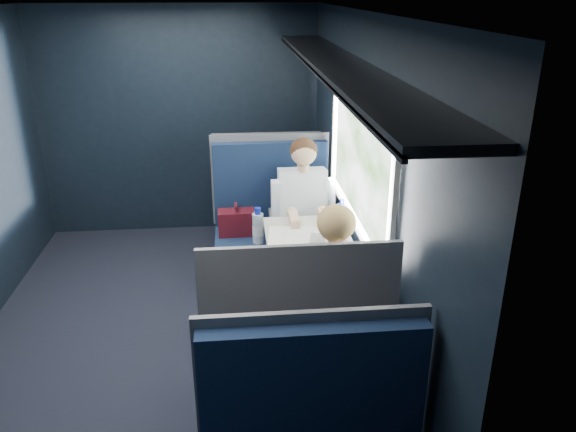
{
  "coord_description": "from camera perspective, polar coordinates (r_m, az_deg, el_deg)",
  "views": [
    {
      "loc": [
        0.55,
        -3.62,
        2.44
      ],
      "look_at": [
        0.9,
        0.0,
        0.95
      ],
      "focal_mm": 35.0,
      "sensor_mm": 36.0,
      "label": 1
    }
  ],
  "objects": [
    {
      "name": "papers",
      "position": [
        3.93,
        1.78,
        -3.32
      ],
      "size": [
        0.61,
        0.82,
        0.01
      ],
      "primitive_type": "cube",
      "rotation": [
        0.0,
        0.0,
        -0.11
      ],
      "color": "white",
      "rests_on": "table"
    },
    {
      "name": "bottle_small",
      "position": [
        4.25,
        5.46,
        0.1
      ],
      "size": [
        0.07,
        0.07,
        0.23
      ],
      "color": "silver",
      "rests_on": "table"
    },
    {
      "name": "woman",
      "position": [
        3.42,
        4.54,
        -7.8
      ],
      "size": [
        0.53,
        0.56,
        1.32
      ],
      "color": "black",
      "rests_on": "ground"
    },
    {
      "name": "man",
      "position": [
        4.68,
        1.6,
        0.69
      ],
      "size": [
        0.53,
        0.56,
        1.32
      ],
      "color": "black",
      "rests_on": "ground"
    },
    {
      "name": "seat_bay_far",
      "position": [
        3.42,
        0.62,
        -13.99
      ],
      "size": [
        1.04,
        0.62,
        1.26
      ],
      "color": "#0B1732",
      "rests_on": "ground"
    },
    {
      "name": "seat_row_front",
      "position": [
        5.79,
        -2.23,
        1.73
      ],
      "size": [
        1.04,
        0.51,
        1.16
      ],
      "color": "#0B1732",
      "rests_on": "ground"
    },
    {
      "name": "seat_bay_near",
      "position": [
        4.93,
        -1.7,
        -1.9
      ],
      "size": [
        1.04,
        0.62,
        1.26
      ],
      "color": "#0B1732",
      "rests_on": "ground"
    },
    {
      "name": "room_shell",
      "position": [
        3.78,
        -13.45,
        6.92
      ],
      "size": [
        3.0,
        4.4,
        2.4
      ],
      "color": "black",
      "rests_on": "ground"
    },
    {
      "name": "cup",
      "position": [
        4.31,
        4.34,
        -0.35
      ],
      "size": [
        0.07,
        0.07,
        0.09
      ],
      "primitive_type": "cylinder",
      "color": "white",
      "rests_on": "table"
    },
    {
      "name": "ground",
      "position": [
        4.4,
        -12.02,
        -12.03
      ],
      "size": [
        2.8,
        4.2,
        0.01
      ],
      "primitive_type": "cube",
      "color": "black"
    },
    {
      "name": "table",
      "position": [
        4.06,
        1.87,
        -3.68
      ],
      "size": [
        0.62,
        1.0,
        0.74
      ],
      "color": "#54565E",
      "rests_on": "ground"
    },
    {
      "name": "laptop",
      "position": [
        3.98,
        4.68,
        -2.01
      ],
      "size": [
        0.32,
        0.38,
        0.24
      ],
      "color": "silver",
      "rests_on": "table"
    }
  ]
}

